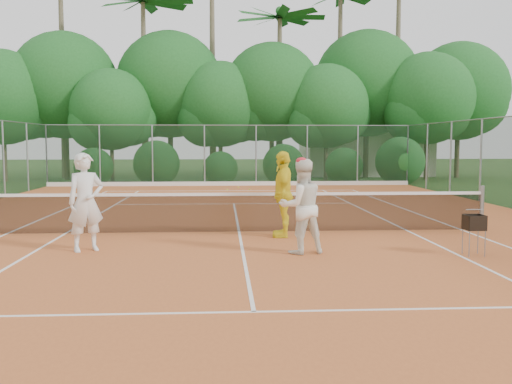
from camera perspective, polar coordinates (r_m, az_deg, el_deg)
ground at (r=13.66m, az=-1.69°, el=-4.17°), size 120.00×120.00×0.00m
clay_court at (r=13.66m, az=-1.69°, el=-4.13°), size 18.00×36.00×0.02m
club_building at (r=38.64m, az=10.73°, el=3.91°), size 8.00×5.00×3.00m
tennis_net at (r=13.59m, az=-1.70°, el=-1.95°), size 11.97×0.10×1.10m
player_white at (r=11.74m, az=-16.66°, el=-0.99°), size 0.85×0.76×1.95m
player_center_grp at (r=11.06m, az=4.55°, el=-1.42°), size 1.04×0.89×1.87m
player_yellow at (r=12.97m, az=2.72°, el=-0.21°), size 0.60×1.19×1.96m
ball_hopper at (r=11.63m, az=20.99°, el=-2.93°), size 0.34×0.34×0.78m
stray_ball_a at (r=25.74m, az=-0.65°, el=0.27°), size 0.07×0.07×0.07m
stray_ball_b at (r=26.93m, az=-1.78°, el=0.48°), size 0.07×0.07×0.07m
stray_ball_c at (r=25.64m, az=-2.87°, el=0.24°), size 0.07×0.07×0.07m
court_markings at (r=13.66m, az=-1.69°, el=-4.07°), size 11.03×23.83×0.01m
fence_back at (r=28.49m, az=-2.58°, el=3.68°), size 18.07×0.07×3.00m
tropical_treeline at (r=33.88m, az=-0.27°, el=9.97°), size 32.10×8.49×15.03m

